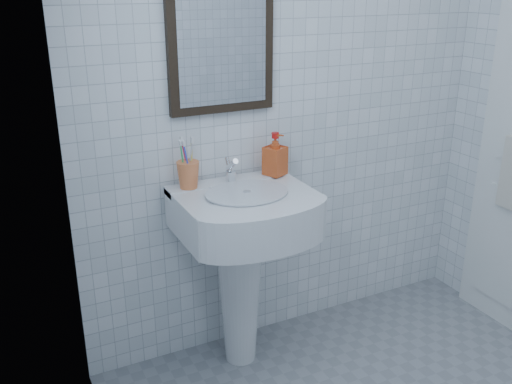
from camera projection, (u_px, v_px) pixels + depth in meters
wall_back at (291, 102)px, 2.79m from camera, size 2.20×0.02×2.50m
wall_left at (138, 239)px, 1.32m from camera, size 0.02×2.40×2.50m
washbasin at (242, 249)px, 2.67m from camera, size 0.61×0.44×0.93m
faucet at (231, 172)px, 2.64m from camera, size 0.05×0.11×0.13m
toothbrush_cup at (188, 175)px, 2.56m from camera, size 0.13×0.13×0.12m
soap_dispenser at (275, 154)px, 2.72m from camera, size 0.12×0.12×0.21m
wall_mirror at (221, 43)px, 2.51m from camera, size 0.50×0.04×0.62m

